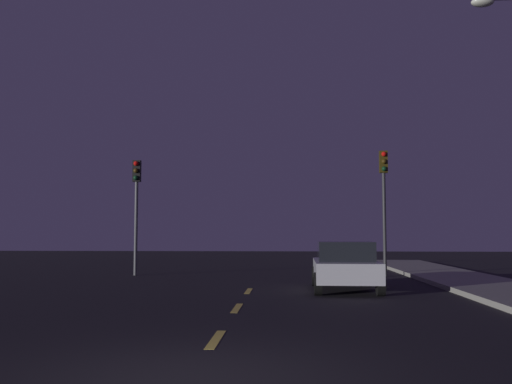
% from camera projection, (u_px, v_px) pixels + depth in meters
% --- Properties ---
extents(ground_plane, '(80.00, 80.00, 0.00)m').
position_uv_depth(ground_plane, '(239.00, 305.00, 13.43)').
color(ground_plane, black).
extents(lane_stripe_second, '(0.16, 1.60, 0.01)m').
position_uv_depth(lane_stripe_second, '(216.00, 339.00, 9.05)').
color(lane_stripe_second, '#EACC4C').
rests_on(lane_stripe_second, ground_plane).
extents(lane_stripe_third, '(0.16, 1.60, 0.01)m').
position_uv_depth(lane_stripe_third, '(237.00, 308.00, 12.83)').
color(lane_stripe_third, '#EACC4C').
rests_on(lane_stripe_third, ground_plane).
extents(lane_stripe_fourth, '(0.16, 1.60, 0.01)m').
position_uv_depth(lane_stripe_fourth, '(248.00, 291.00, 16.62)').
color(lane_stripe_fourth, '#EACC4C').
rests_on(lane_stripe_fourth, ground_plane).
extents(traffic_signal_left, '(0.32, 0.38, 4.79)m').
position_uv_depth(traffic_signal_left, '(136.00, 194.00, 23.02)').
color(traffic_signal_left, '#4C4C51').
rests_on(traffic_signal_left, ground_plane).
extents(traffic_signal_right, '(0.32, 0.38, 5.10)m').
position_uv_depth(traffic_signal_right, '(384.00, 188.00, 22.45)').
color(traffic_signal_right, '#2D2D30').
rests_on(traffic_signal_right, ground_plane).
extents(car_stopped_ahead, '(2.04, 3.99, 1.48)m').
position_uv_depth(car_stopped_ahead, '(345.00, 266.00, 16.81)').
color(car_stopped_ahead, silver).
rests_on(car_stopped_ahead, ground_plane).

